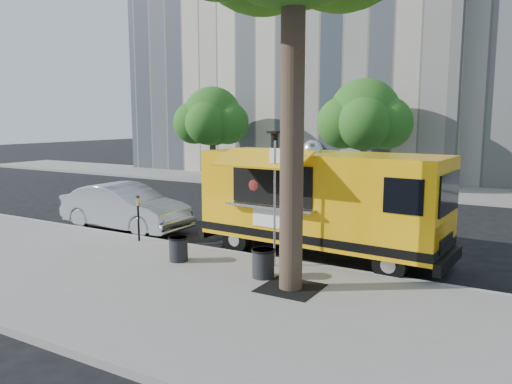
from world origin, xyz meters
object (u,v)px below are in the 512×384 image
at_px(sedan, 125,207).
at_px(trash_bin_right, 263,262).
at_px(far_tree_b, 365,115).
at_px(food_truck, 320,200).
at_px(far_tree_a, 212,117).
at_px(trash_bin_left, 178,248).
at_px(sign_post, 275,196).
at_px(parking_meter, 138,213).

distance_m(sedan, trash_bin_right, 7.06).
relative_size(far_tree_b, food_truck, 0.81).
relative_size(far_tree_a, trash_bin_left, 8.91).
relative_size(food_truck, sedan, 1.47).
bearing_deg(sign_post, food_truck, 76.40).
bearing_deg(parking_meter, food_truck, 17.04).
height_order(far_tree_a, far_tree_b, far_tree_b).
bearing_deg(food_truck, trash_bin_right, -91.12).
distance_m(far_tree_a, far_tree_b, 9.01).
bearing_deg(food_truck, far_tree_a, 138.25).
height_order(far_tree_a, parking_meter, far_tree_a).
xyz_separation_m(far_tree_a, sign_post, (11.55, -13.85, -1.93)).
height_order(parking_meter, trash_bin_left, parking_meter).
bearing_deg(sedan, far_tree_b, -16.50).
relative_size(far_tree_b, parking_meter, 4.12).
distance_m(far_tree_a, food_truck, 17.18).
height_order(food_truck, trash_bin_right, food_truck).
bearing_deg(sedan, food_truck, -88.19).
distance_m(sedan, trash_bin_left, 4.80).
relative_size(far_tree_b, trash_bin_right, 8.58).
height_order(parking_meter, trash_bin_right, parking_meter).
xyz_separation_m(sedan, trash_bin_left, (4.16, -2.39, -0.29)).
bearing_deg(far_tree_a, trash_bin_left, -57.66).
relative_size(sign_post, parking_meter, 2.25).
distance_m(far_tree_b, sedan, 13.62).
bearing_deg(parking_meter, sign_post, -2.52).
height_order(food_truck, sedan, food_truck).
bearing_deg(trash_bin_right, parking_meter, 166.98).
bearing_deg(far_tree_a, far_tree_b, 2.54).
distance_m(far_tree_b, trash_bin_right, 15.75).
height_order(far_tree_a, sedan, far_tree_a).
distance_m(sign_post, food_truck, 1.80).
bearing_deg(trash_bin_left, trash_bin_right, -1.68).
height_order(far_tree_b, sign_post, far_tree_b).
bearing_deg(far_tree_b, trash_bin_right, -79.71).
xyz_separation_m(trash_bin_left, trash_bin_right, (2.46, -0.07, 0.02)).
xyz_separation_m(far_tree_b, parking_meter, (-2.00, -14.05, -2.85)).
height_order(far_tree_a, sign_post, far_tree_a).
bearing_deg(trash_bin_right, far_tree_b, 100.29).
bearing_deg(sedan, far_tree_a, 23.11).
bearing_deg(food_truck, sedan, -175.01).
height_order(sign_post, parking_meter, sign_post).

